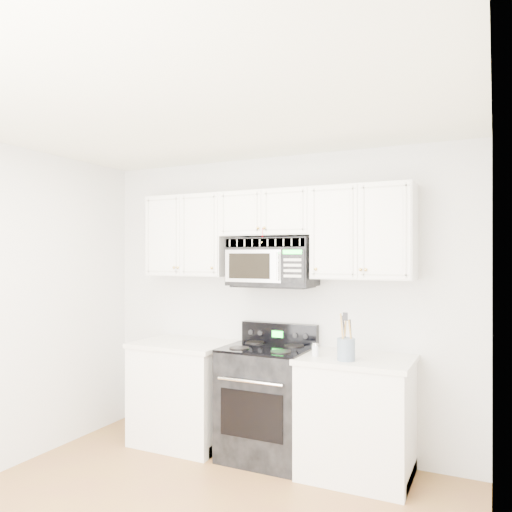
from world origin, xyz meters
The scene contains 9 objects.
room centered at (0.00, 0.00, 1.30)m, with size 3.51×3.51×2.61m.
base_cabinet_left centered at (-0.80, 1.44, 0.43)m, with size 0.86×0.65×0.92m.
base_cabinet_right centered at (0.80, 1.44, 0.43)m, with size 0.86×0.65×0.92m.
range centered at (0.04, 1.45, 0.48)m, with size 0.71×0.65×1.11m.
upper_cabinets centered at (0.00, 1.58, 1.93)m, with size 2.44×0.37×0.75m.
microwave centered at (0.03, 1.56, 1.66)m, with size 0.74×0.42×0.41m.
utensil_crock centered at (0.76, 1.28, 1.01)m, with size 0.13×0.13×0.36m.
shaker_salt centered at (0.50, 1.33, 0.97)m, with size 0.04×0.04×0.10m.
shaker_pepper centered at (0.49, 1.34, 0.97)m, with size 0.04×0.04×0.10m.
Camera 1 is at (1.76, -2.39, 1.70)m, focal length 35.00 mm.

